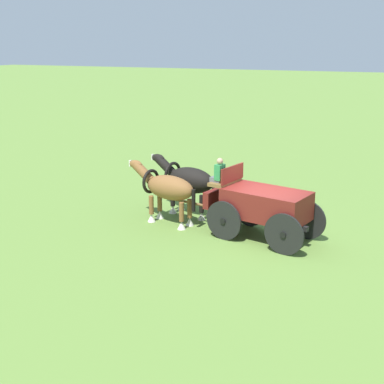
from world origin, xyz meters
TOP-DOWN VIEW (x-y plane):
  - ground_plane at (0.00, 0.00)m, footprint 220.00×220.00m
  - show_wagon at (0.15, -0.03)m, footprint 5.88×2.54m
  - draft_horse_near at (3.81, -0.16)m, footprint 3.04×1.31m
  - draft_horse_off at (3.52, -1.42)m, footprint 3.00×1.38m

SIDE VIEW (x-z plane):
  - ground_plane at x=0.00m, z-range 0.00..0.00m
  - show_wagon at x=0.15m, z-range -0.14..2.54m
  - draft_horse_near at x=3.81m, z-range 0.23..2.42m
  - draft_horse_off at x=3.52m, z-range 0.24..2.45m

